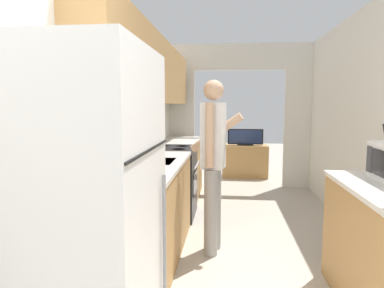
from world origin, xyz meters
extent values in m
cube|color=silver|center=(-1.26, 1.93, 1.25)|extent=(0.06, 7.46, 2.50)
cube|color=#B2844C|center=(-1.07, 2.96, 1.84)|extent=(0.32, 3.88, 0.74)
cube|color=silver|center=(-1.11, 5.09, 1.02)|extent=(0.65, 0.06, 2.05)
cube|color=silver|center=(1.11, 5.09, 1.02)|extent=(0.65, 0.06, 2.05)
cube|color=silver|center=(0.00, 5.09, 2.27)|extent=(2.87, 0.06, 0.45)
cube|color=#B2844C|center=(-0.93, 2.00, 0.43)|extent=(0.60, 1.97, 0.87)
cube|color=silver|center=(-0.93, 2.00, 0.89)|extent=(0.62, 1.98, 0.03)
cube|color=#B2844C|center=(-0.93, 4.31, 0.43)|extent=(0.60, 1.18, 0.87)
cube|color=silver|center=(-0.93, 4.31, 0.89)|extent=(0.62, 1.20, 0.03)
cube|color=#9EA3A8|center=(-0.93, 2.28, 0.90)|extent=(0.42, 0.44, 0.00)
cube|color=white|center=(-0.90, 0.58, 0.86)|extent=(0.67, 0.83, 1.73)
cube|color=black|center=(-0.56, 0.58, 1.24)|extent=(0.01, 0.80, 0.01)
cylinder|color=#99999E|center=(-0.55, 0.85, 0.73)|extent=(0.02, 0.02, 0.69)
cube|color=black|center=(-0.92, 3.35, 0.45)|extent=(0.62, 0.73, 0.90)
cube|color=black|center=(-0.61, 3.35, 0.45)|extent=(0.01, 0.49, 0.27)
cylinder|color=#B7B7BC|center=(-0.59, 3.35, 0.68)|extent=(0.02, 0.58, 0.02)
cube|color=black|center=(-1.21, 3.35, 0.97)|extent=(0.04, 0.73, 0.14)
cylinder|color=#232328|center=(-0.80, 3.19, 0.90)|extent=(0.16, 0.16, 0.01)
cylinder|color=#232328|center=(-0.80, 3.51, 0.90)|extent=(0.16, 0.16, 0.01)
cylinder|color=#232328|center=(-1.05, 3.19, 0.90)|extent=(0.16, 0.16, 0.01)
cylinder|color=#232328|center=(-1.05, 3.51, 0.90)|extent=(0.16, 0.16, 0.01)
cylinder|color=#9E9E9E|center=(-0.35, 2.19, 0.42)|extent=(0.15, 0.15, 0.84)
cylinder|color=#9E9E9E|center=(-0.32, 2.36, 0.42)|extent=(0.15, 0.15, 0.84)
cube|color=white|center=(-0.33, 2.28, 1.16)|extent=(0.24, 0.24, 0.63)
cylinder|color=#DBAD89|center=(-0.36, 2.14, 1.17)|extent=(0.09, 0.09, 0.60)
cylinder|color=#DBAD89|center=(-0.31, 2.42, 1.17)|extent=(0.54, 0.17, 0.41)
sphere|color=#DBAD89|center=(-0.33, 2.28, 1.59)|extent=(0.19, 0.19, 0.19)
cube|color=black|center=(0.88, 1.52, 1.04)|extent=(0.01, 0.27, 0.19)
cube|color=#38383D|center=(0.88, 1.72, 1.04)|extent=(0.01, 0.09, 0.20)
cube|color=#B2844C|center=(0.16, 5.89, 0.32)|extent=(0.90, 0.42, 0.65)
cube|color=black|center=(0.16, 5.85, 0.66)|extent=(0.31, 0.16, 0.02)
cube|color=black|center=(0.16, 5.85, 0.82)|extent=(0.70, 0.04, 0.30)
cube|color=navy|center=(0.16, 5.82, 0.82)|extent=(0.64, 0.01, 0.27)
camera|label=1|loc=(-0.20, -0.99, 1.46)|focal=32.00mm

